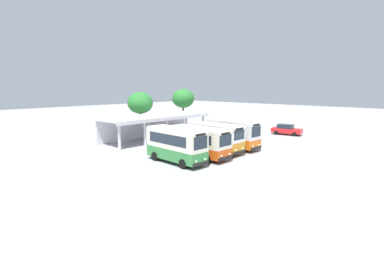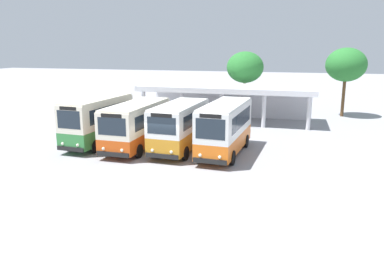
% 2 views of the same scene
% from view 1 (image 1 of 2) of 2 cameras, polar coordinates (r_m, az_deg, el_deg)
% --- Properties ---
extents(ground_plane, '(180.00, 180.00, 0.00)m').
position_cam_1_polar(ground_plane, '(32.15, 7.60, -5.43)').
color(ground_plane, '#939399').
extents(city_bus_nearest_orange, '(2.50, 6.94, 3.42)m').
position_cam_1_polar(city_bus_nearest_orange, '(28.90, -3.11, -3.08)').
color(city_bus_nearest_orange, black).
rests_on(city_bus_nearest_orange, ground).
extents(city_bus_second_in_row, '(2.54, 7.27, 3.18)m').
position_cam_1_polar(city_bus_second_in_row, '(31.02, 1.25, -2.52)').
color(city_bus_second_in_row, black).
rests_on(city_bus_second_in_row, ground).
extents(city_bus_middle_cream, '(2.58, 6.66, 3.26)m').
position_cam_1_polar(city_bus_middle_cream, '(33.46, 4.61, -1.70)').
color(city_bus_middle_cream, black).
rests_on(city_bus_middle_cream, ground).
extents(city_bus_fourth_amber, '(2.59, 7.22, 3.42)m').
position_cam_1_polar(city_bus_fourth_amber, '(35.94, 7.63, -0.94)').
color(city_bus_fourth_amber, black).
rests_on(city_bus_fourth_amber, ground).
extents(parked_car_flank, '(2.49, 4.70, 1.62)m').
position_cam_1_polar(parked_car_flank, '(47.97, 17.75, -0.28)').
color(parked_car_flank, black).
rests_on(parked_car_flank, ground).
extents(terminal_canopy, '(16.54, 5.44, 3.40)m').
position_cam_1_polar(terminal_canopy, '(42.40, -7.39, 1.43)').
color(terminal_canopy, silver).
rests_on(terminal_canopy, ground).
extents(waiting_chair_end_by_column, '(0.44, 0.44, 0.86)m').
position_cam_1_polar(waiting_chair_end_by_column, '(40.77, -8.07, -1.82)').
color(waiting_chair_end_by_column, slate).
rests_on(waiting_chair_end_by_column, ground).
extents(waiting_chair_second_from_end, '(0.44, 0.44, 0.86)m').
position_cam_1_polar(waiting_chair_second_from_end, '(41.03, -7.35, -1.74)').
color(waiting_chair_second_from_end, slate).
rests_on(waiting_chair_second_from_end, ground).
extents(waiting_chair_middle_seat, '(0.44, 0.44, 0.86)m').
position_cam_1_polar(waiting_chair_middle_seat, '(41.43, -6.80, -1.64)').
color(waiting_chair_middle_seat, slate).
rests_on(waiting_chair_middle_seat, ground).
extents(waiting_chair_fourth_seat, '(0.44, 0.44, 0.86)m').
position_cam_1_polar(waiting_chair_fourth_seat, '(41.79, -6.21, -1.54)').
color(waiting_chair_fourth_seat, slate).
rests_on(waiting_chair_fourth_seat, ground).
extents(waiting_chair_fifth_seat, '(0.44, 0.44, 0.86)m').
position_cam_1_polar(waiting_chair_fifth_seat, '(42.23, -5.71, -1.44)').
color(waiting_chair_fifth_seat, slate).
rests_on(waiting_chair_fifth_seat, ground).
extents(roadside_tree_behind_canopy, '(3.91, 3.91, 6.58)m').
position_cam_1_polar(roadside_tree_behind_canopy, '(46.33, -9.96, 4.77)').
color(roadside_tree_behind_canopy, brown).
rests_on(roadside_tree_behind_canopy, ground).
extents(roadside_tree_east_of_canopy, '(4.00, 4.00, 6.98)m').
position_cam_1_polar(roadside_tree_east_of_canopy, '(53.47, -1.72, 5.69)').
color(roadside_tree_east_of_canopy, brown).
rests_on(roadside_tree_east_of_canopy, ground).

